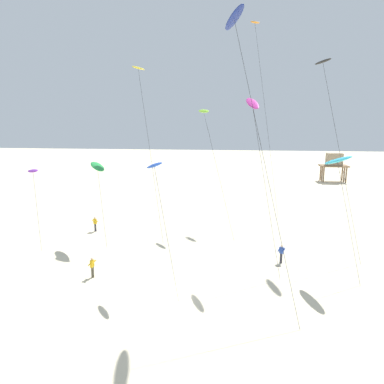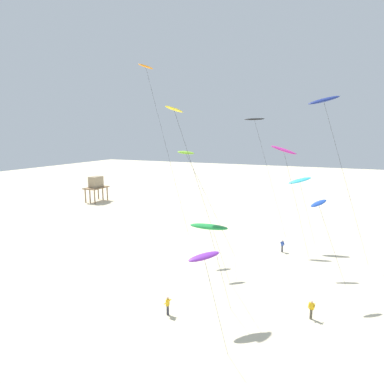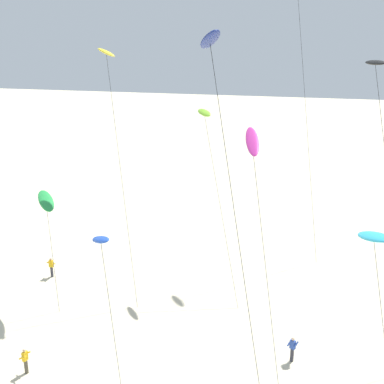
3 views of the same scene
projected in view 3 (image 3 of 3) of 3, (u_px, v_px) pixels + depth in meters
kite_green at (46, 201)px, 35.79m from camera, size 2.81×3.34×8.32m
kite_lime at (205, 115)px, 38.20m from camera, size 4.60×6.20×13.71m
kite_blue at (101, 242)px, 26.22m from camera, size 3.14×3.98×9.50m
kite_yellow at (107, 58)px, 36.47m from camera, size 4.38×5.49×18.20m
kite_black at (376, 66)px, 29.54m from camera, size 4.06×6.10×17.81m
kite_magenta at (252, 143)px, 27.40m from camera, size 3.18×4.95×14.38m
kite_cyan at (374, 237)px, 26.09m from camera, size 2.75×4.03×9.93m
kite_navy at (210, 43)px, 22.26m from camera, size 5.30×7.76×19.73m
kite_flyer_nearest at (51, 267)px, 41.21m from camera, size 0.54×0.51×1.67m
kite_flyer_middle at (292, 348)px, 30.76m from camera, size 0.72×0.71×1.67m
kite_flyer_furthest at (25, 360)px, 29.69m from camera, size 0.57×0.59×1.67m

